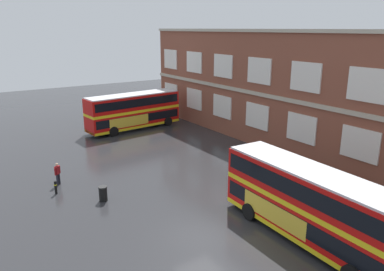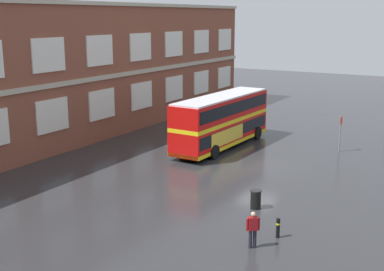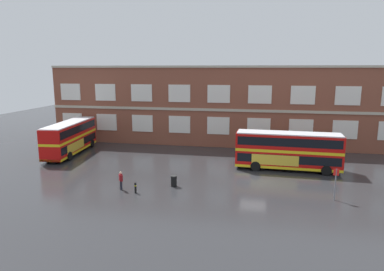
# 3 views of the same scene
# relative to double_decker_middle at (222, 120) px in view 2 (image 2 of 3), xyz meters

# --- Properties ---
(ground_plane) EXTENTS (120.00, 120.00, 0.00)m
(ground_plane) POSITION_rel_double_decker_middle_xyz_m (-3.47, -2.62, -2.15)
(ground_plane) COLOR #2B2B2D
(brick_terminal_building) EXTENTS (54.56, 8.19, 11.16)m
(brick_terminal_building) POSITION_rel_double_decker_middle_xyz_m (-5.90, 13.36, 3.29)
(brick_terminal_building) COLOR brown
(brick_terminal_building) RESTS_ON ground
(double_decker_middle) EXTENTS (11.08, 3.16, 4.07)m
(double_decker_middle) POSITION_rel_double_decker_middle_xyz_m (0.00, 0.00, 0.00)
(double_decker_middle) COLOR red
(double_decker_middle) RESTS_ON ground
(waiting_passenger) EXTENTS (0.49, 0.55, 1.70)m
(waiting_passenger) POSITION_rel_double_decker_middle_xyz_m (-15.19, -9.42, -1.22)
(waiting_passenger) COLOR black
(waiting_passenger) RESTS_ON ground
(bus_stand_flag) EXTENTS (0.44, 0.10, 2.70)m
(bus_stand_flag) POSITION_rel_double_decker_middle_xyz_m (3.24, -8.39, -0.51)
(bus_stand_flag) COLOR slate
(bus_stand_flag) RESTS_ON ground
(station_litter_bin) EXTENTS (0.60, 0.60, 1.03)m
(station_litter_bin) POSITION_rel_double_decker_middle_xyz_m (-10.73, -7.62, -1.63)
(station_litter_bin) COLOR black
(station_litter_bin) RESTS_ON ground
(safety_bollard_east) EXTENTS (0.19, 0.19, 0.95)m
(safety_bollard_east) POSITION_rel_double_decker_middle_xyz_m (-13.61, -10.00, -1.66)
(safety_bollard_east) COLOR black
(safety_bollard_east) RESTS_ON ground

